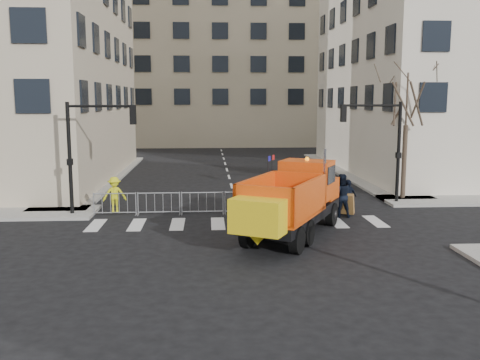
{
  "coord_description": "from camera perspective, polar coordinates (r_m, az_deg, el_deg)",
  "views": [
    {
      "loc": [
        -1.56,
        -17.89,
        5.52
      ],
      "look_at": [
        -0.29,
        2.5,
        2.42
      ],
      "focal_mm": 40.0,
      "sensor_mm": 36.0,
      "label": 1
    }
  ],
  "objects": [
    {
      "name": "building_far",
      "position": [
        70.2,
        -2.33,
        13.91
      ],
      "size": [
        30.0,
        18.0,
        24.0
      ],
      "primitive_type": "cube",
      "color": "tan",
      "rests_on": "ground"
    },
    {
      "name": "cop_b",
      "position": [
        25.59,
        10.7,
        -1.64
      ],
      "size": [
        1.05,
        0.84,
        2.06
      ],
      "primitive_type": "imported",
      "rotation": [
        0.0,
        0.0,
        3.08
      ],
      "color": "black",
      "rests_on": "ground"
    },
    {
      "name": "traffic_light_left",
      "position": [
        26.34,
        -17.7,
        2.06
      ],
      "size": [
        0.18,
        0.18,
        5.4
      ],
      "primitive_type": "cylinder",
      "color": "black",
      "rests_on": "ground"
    },
    {
      "name": "worker",
      "position": [
        26.31,
        -13.23,
        -1.51
      ],
      "size": [
        1.19,
        0.8,
        1.7
      ],
      "primitive_type": "imported",
      "rotation": [
        0.0,
        0.0,
        0.16
      ],
      "color": "#D0D118",
      "rests_on": "sidewalk_back"
    },
    {
      "name": "traffic_light_right",
      "position": [
        29.31,
        16.55,
        2.74
      ],
      "size": [
        0.18,
        0.18,
        5.4
      ],
      "primitive_type": "cylinder",
      "color": "black",
      "rests_on": "ground"
    },
    {
      "name": "newspaper_box",
      "position": [
        26.78,
        10.92,
        -1.91
      ],
      "size": [
        0.57,
        0.55,
        1.1
      ],
      "primitive_type": "cube",
      "rotation": [
        0.0,
        0.0,
        -0.42
      ],
      "color": "#A6110C",
      "rests_on": "sidewalk_back"
    },
    {
      "name": "cop_a",
      "position": [
        25.96,
        10.62,
        -1.87
      ],
      "size": [
        0.71,
        0.54,
        1.72
      ],
      "primitive_type": "imported",
      "rotation": [
        0.0,
        0.0,
        3.37
      ],
      "color": "black",
      "rests_on": "ground"
    },
    {
      "name": "plow_truck",
      "position": [
        21.52,
        5.54,
        -2.03
      ],
      "size": [
        6.36,
        9.11,
        3.51
      ],
      "rotation": [
        0.0,
        0.0,
        1.08
      ],
      "color": "black",
      "rests_on": "ground"
    },
    {
      "name": "sidewalk_back",
      "position": [
        26.99,
        -0.17,
        -3.02
      ],
      "size": [
        64.0,
        5.0,
        0.15
      ],
      "primitive_type": "cube",
      "color": "gray",
      "rests_on": "ground"
    },
    {
      "name": "ground",
      "position": [
        18.78,
        1.37,
        -8.48
      ],
      "size": [
        120.0,
        120.0,
        0.0
      ],
      "primitive_type": "plane",
      "color": "black",
      "rests_on": "ground"
    },
    {
      "name": "cop_c",
      "position": [
        26.21,
        11.47,
        -1.8
      ],
      "size": [
        1.08,
        0.87,
        1.72
      ],
      "primitive_type": "imported",
      "rotation": [
        0.0,
        0.0,
        3.68
      ],
      "color": "black",
      "rests_on": "ground"
    },
    {
      "name": "street_tree",
      "position": [
        30.41,
        17.24,
        4.9
      ],
      "size": [
        3.0,
        3.0,
        7.5
      ],
      "primitive_type": null,
      "color": "#382B21",
      "rests_on": "ground"
    },
    {
      "name": "crowd_barriers",
      "position": [
        25.98,
        -1.71,
        -2.42
      ],
      "size": [
        12.6,
        0.6,
        1.1
      ],
      "primitive_type": null,
      "color": "#9EA0A5",
      "rests_on": "ground"
    }
  ]
}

